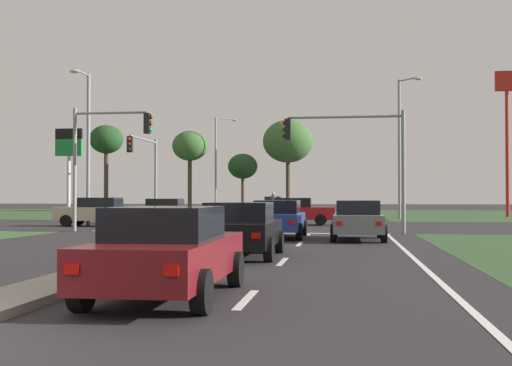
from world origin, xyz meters
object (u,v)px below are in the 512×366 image
(car_white_eighth, at_px, (273,204))
(treeline_second, at_px, (190,147))
(fastfood_pole_sign, at_px, (507,110))
(car_maroon_seventh, at_px, (167,251))
(car_beige_second, at_px, (98,212))
(traffic_signal_near_right, at_px, (357,148))
(car_black_fourth, at_px, (240,229))
(car_red_third, at_px, (295,211))
(car_silver_sixth, at_px, (163,211))
(fuel_price_totem, at_px, (69,153))
(treeline_near, at_px, (106,141))
(treeline_third, at_px, (243,167))
(pedestrian_at_median, at_px, (273,202))
(street_lamp_third, at_px, (401,142))
(street_lamp_fourth, at_px, (217,159))
(traffic_signal_near_left, at_px, (102,147))
(car_blue_fifth, at_px, (278,218))
(street_lamp_second, at_px, (87,140))
(traffic_signal_far_left, at_px, (146,162))
(treeline_fourth, at_px, (288,142))

(car_white_eighth, xyz_separation_m, treeline_second, (-9.71, 3.84, 6.31))
(fastfood_pole_sign, bearing_deg, car_maroon_seventh, -109.69)
(car_beige_second, relative_size, traffic_signal_near_right, 0.83)
(car_maroon_seventh, relative_size, fastfood_pole_sign, 0.38)
(car_beige_second, xyz_separation_m, car_black_fourth, (10.61, -16.73, -0.04))
(car_red_third, height_order, car_silver_sixth, car_red_third)
(fuel_price_totem, relative_size, treeline_near, 0.64)
(car_silver_sixth, xyz_separation_m, treeline_third, (-0.49, 33.08, 4.13))
(car_black_fourth, relative_size, treeline_near, 0.43)
(treeline_near, bearing_deg, car_beige_second, -69.75)
(car_silver_sixth, bearing_deg, pedestrian_at_median, -37.15)
(fuel_price_totem, relative_size, treeline_third, 0.96)
(street_lamp_third, height_order, street_lamp_fourth, street_lamp_fourth)
(treeline_third, bearing_deg, street_lamp_fourth, -165.52)
(car_white_eighth, bearing_deg, treeline_third, -46.99)
(pedestrian_at_median, height_order, fuel_price_totem, fuel_price_totem)
(car_black_fourth, bearing_deg, car_silver_sixth, 111.52)
(car_red_third, relative_size, street_lamp_fourth, 0.44)
(car_silver_sixth, height_order, street_lamp_fourth, street_lamp_fourth)
(traffic_signal_near_left, relative_size, traffic_signal_near_right, 1.06)
(car_beige_second, height_order, treeline_second, treeline_second)
(car_red_third, xyz_separation_m, treeline_near, (-23.57, 32.13, 7.05))
(car_beige_second, distance_m, fastfood_pole_sign, 33.80)
(car_blue_fifth, height_order, car_silver_sixth, car_silver_sixth)
(car_red_third, distance_m, car_black_fourth, 19.76)
(treeline_near, bearing_deg, car_white_eighth, -8.79)
(car_red_third, height_order, fastfood_pole_sign, fastfood_pole_sign)
(treeline_near, relative_size, treeline_second, 1.08)
(treeline_third, bearing_deg, street_lamp_second, -94.50)
(fastfood_pole_sign, xyz_separation_m, treeline_third, (-23.99, 16.43, -3.60))
(car_red_third, height_order, traffic_signal_far_left, traffic_signal_far_left)
(traffic_signal_near_right, xyz_separation_m, street_lamp_second, (-14.55, 4.79, 0.92))
(traffic_signal_far_left, bearing_deg, treeline_fourth, 78.46)
(pedestrian_at_median, bearing_deg, car_maroon_seventh, 132.61)
(pedestrian_at_median, distance_m, fastfood_pole_sign, 21.25)
(car_maroon_seventh, relative_size, traffic_signal_far_left, 0.79)
(street_lamp_fourth, bearing_deg, street_lamp_third, -50.28)
(treeline_near, bearing_deg, car_maroon_seventh, -68.26)
(traffic_signal_near_left, xyz_separation_m, street_lamp_third, (15.35, 19.01, 1.68))
(fuel_price_totem, bearing_deg, fastfood_pole_sign, 23.60)
(car_silver_sixth, relative_size, fastfood_pole_sign, 0.36)
(car_maroon_seventh, bearing_deg, car_silver_sixth, 106.12)
(street_lamp_third, bearing_deg, car_white_eighth, 122.11)
(street_lamp_fourth, distance_m, treeline_fourth, 8.04)
(pedestrian_at_median, xyz_separation_m, fuel_price_totem, (-13.05, -4.37, 3.23))
(car_silver_sixth, bearing_deg, car_beige_second, 139.41)
(car_blue_fifth, bearing_deg, street_lamp_fourth, 104.28)
(car_maroon_seventh, bearing_deg, car_blue_fifth, 89.24)
(car_black_fourth, height_order, car_blue_fifth, car_blue_fifth)
(car_silver_sixth, bearing_deg, treeline_third, 0.84)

